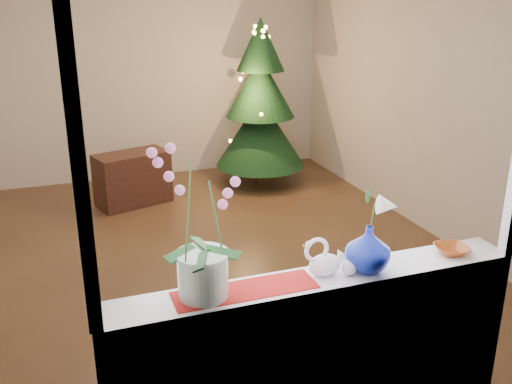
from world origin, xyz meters
TOP-DOWN VIEW (x-y plane):
  - ground at (0.00, 0.00)m, footprint 5.00×5.00m
  - wall_back at (0.00, 2.50)m, footprint 4.50×0.10m
  - wall_front at (0.00, -2.50)m, footprint 4.50×0.10m
  - wall_right at (2.25, 0.00)m, footprint 0.10×5.00m
  - window_apron at (0.00, -2.46)m, footprint 2.20×0.08m
  - windowsill at (0.00, -2.37)m, footprint 2.20×0.26m
  - window_frame at (0.00, -2.47)m, footprint 2.22×0.06m
  - runner at (-0.38, -2.37)m, footprint 0.70×0.20m
  - orchid_pot at (-0.58, -2.36)m, footprint 0.29×0.29m
  - swan at (0.05, -2.35)m, footprint 0.25×0.16m
  - blue_vase at (0.27, -2.38)m, footprint 0.30×0.30m
  - lily at (0.27, -2.38)m, footprint 0.15×0.09m
  - paperweight at (0.16, -2.39)m, footprint 0.09×0.09m
  - amber_dish at (0.81, -2.37)m, footprint 0.18×0.18m
  - xmas_tree at (1.21, 1.72)m, footprint 1.23×1.23m
  - side_table at (-0.39, 1.49)m, footprint 0.87×0.61m

SIDE VIEW (x-z plane):
  - ground at x=0.00m, z-range 0.00..0.00m
  - side_table at x=-0.39m, z-range 0.00..0.59m
  - window_apron at x=0.00m, z-range 0.00..0.88m
  - windowsill at x=0.00m, z-range 0.88..0.92m
  - runner at x=-0.38m, z-range 0.92..0.93m
  - amber_dish at x=0.81m, z-range 0.92..0.96m
  - paperweight at x=0.16m, z-range 0.92..1.00m
  - xmas_tree at x=1.21m, z-range 0.00..1.99m
  - swan at x=0.05m, z-range 0.92..1.12m
  - blue_vase at x=0.27m, z-range 0.92..1.20m
  - orchid_pot at x=-0.58m, z-range 0.92..1.66m
  - lily at x=0.27m, z-range 1.20..1.41m
  - wall_back at x=0.00m, z-range 0.00..2.70m
  - wall_front at x=0.00m, z-range 0.00..2.70m
  - wall_right at x=2.25m, z-range 0.00..2.70m
  - window_frame at x=0.00m, z-range 0.90..2.50m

